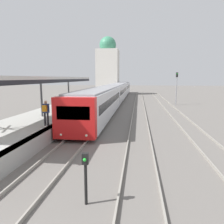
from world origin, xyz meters
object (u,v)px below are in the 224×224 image
person_on_platform (46,111)px  signal_mast_far (177,85)px  train_near (116,92)px  signal_post_near (86,173)px

person_on_platform → signal_mast_far: signal_mast_far is taller
train_near → signal_post_near: (2.32, -31.39, -0.60)m
person_on_platform → signal_mast_far: 23.65m
train_near → signal_mast_far: signal_mast_far is taller
signal_post_near → train_near: bearing=94.2°
signal_post_near → signal_mast_far: signal_mast_far is taller
person_on_platform → signal_post_near: size_ratio=0.96×
train_near → signal_post_near: train_near is taller
person_on_platform → signal_mast_far: (11.71, 20.51, 1.16)m
signal_mast_far → person_on_platform: bearing=-119.7°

